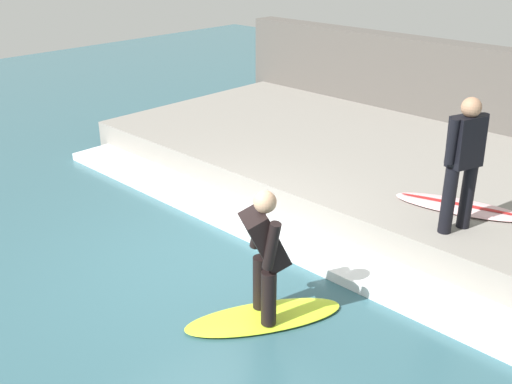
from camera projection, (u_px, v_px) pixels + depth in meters
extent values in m
plane|color=#335B66|center=(212.00, 263.00, 7.31)|extent=(28.00, 28.00, 0.00)
cube|color=gray|center=(378.00, 167.00, 9.59)|extent=(4.40, 9.25, 0.49)
cube|color=#544F49|center=(456.00, 96.00, 10.92)|extent=(0.50, 9.71, 1.88)
cube|color=white|center=(270.00, 230.00, 7.98)|extent=(0.72, 8.79, 0.12)
ellipsoid|color=#BFE02D|center=(264.00, 317.00, 6.25)|extent=(1.73, 1.31, 0.06)
cylinder|color=black|center=(260.00, 283.00, 6.24)|extent=(0.16, 0.16, 0.60)
cylinder|color=black|center=(269.00, 298.00, 5.98)|extent=(0.16, 0.16, 0.60)
cube|color=black|center=(265.00, 239.00, 5.87)|extent=(0.59, 0.56, 0.63)
sphere|color=tan|center=(265.00, 202.00, 5.71)|extent=(0.23, 0.23, 0.23)
cylinder|color=black|center=(258.00, 226.00, 6.05)|extent=(0.11, 0.21, 0.53)
cylinder|color=black|center=(272.00, 246.00, 5.67)|extent=(0.11, 0.21, 0.53)
cylinder|color=black|center=(467.00, 196.00, 6.97)|extent=(0.15, 0.15, 0.80)
cylinder|color=black|center=(448.00, 201.00, 6.85)|extent=(0.15, 0.15, 0.80)
cube|color=black|center=(466.00, 141.00, 6.63)|extent=(0.43, 0.35, 0.59)
sphere|color=#A87A5B|center=(471.00, 107.00, 6.47)|extent=(0.22, 0.22, 0.22)
cylinder|color=black|center=(481.00, 136.00, 6.71)|extent=(0.11, 0.12, 0.51)
cylinder|color=black|center=(452.00, 142.00, 6.52)|extent=(0.11, 0.12, 0.51)
ellipsoid|color=beige|center=(459.00, 206.00, 7.58)|extent=(0.95, 1.70, 0.06)
ellipsoid|color=#B21E1E|center=(460.00, 204.00, 7.56)|extent=(0.51, 1.45, 0.01)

